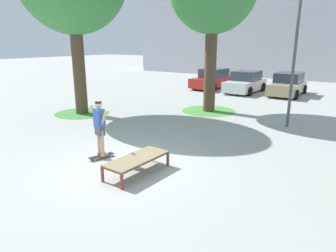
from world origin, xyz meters
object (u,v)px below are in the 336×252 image
Objects in this scene: light_post at (297,32)px; car_tan at (288,85)px; car_white at (246,83)px; skater at (100,125)px; car_red at (213,79)px; skate_box at (137,159)px; skateboard at (102,156)px.

car_tan is at bearing 103.38° from light_post.
skater is at bearing -86.44° from car_white.
car_red is 0.74× the size of light_post.
car_white is (2.79, -0.48, 0.00)m from car_red.
skater is 0.39× the size of car_red.
car_tan is (2.79, 0.43, 0.00)m from car_white.
car_tan is at bearing 83.07° from skater.
skate_box is at bearing -71.11° from car_red.
car_white is 0.73× the size of light_post.
car_red is at bearing 132.05° from light_post.
skater is 0.40× the size of car_white.
skateboard is 15.44m from car_tan.
skater reaches higher than car_tan.
car_white reaches higher than skate_box.
car_red reaches higher than skateboard.
car_white is (-0.93, 14.89, -0.38)m from skater.
car_red is 1.03× the size of car_tan.
skateboard is 0.14× the size of light_post.
car_red is (-3.72, 15.37, -0.38)m from skater.
car_white is (-0.93, 14.89, 0.61)m from skateboard.
skateboard is 15.82m from car_red.
skate_box reaches higher than skateboard.
car_tan is at bearing 8.73° from car_white.
skate_box is 0.46× the size of car_white.
light_post reaches higher than skater.
car_tan is 0.72× the size of light_post.
car_red is at bearing 103.60° from skater.
car_red and car_white have the same top height.
skater reaches higher than skate_box.
light_post reaches higher than car_white.
car_white reaches higher than skateboard.
car_white is at bearing -171.27° from car_tan.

